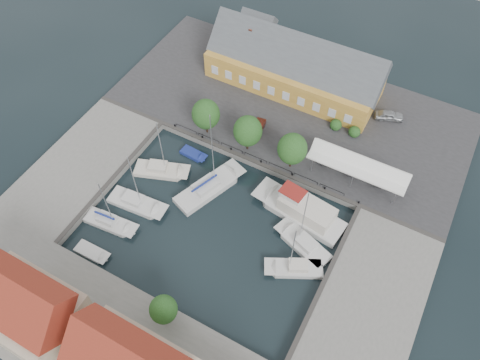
# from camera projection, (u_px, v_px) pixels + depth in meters

# --- Properties ---
(ground) EXTENTS (140.00, 140.00, 0.00)m
(ground) POSITION_uv_depth(u_px,v_px,m) (219.00, 217.00, 63.88)
(ground) COLOR black
(ground) RESTS_ON ground
(north_quay) EXTENTS (56.00, 26.00, 1.00)m
(north_quay) POSITION_uv_depth(u_px,v_px,m) (290.00, 110.00, 75.51)
(north_quay) COLOR #2D2D30
(north_quay) RESTS_ON ground
(west_quay) EXTENTS (12.00, 24.00, 1.00)m
(west_quay) POSITION_uv_depth(u_px,v_px,m) (83.00, 165.00, 68.69)
(west_quay) COLOR slate
(west_quay) RESTS_ON ground
(east_quay) EXTENTS (12.00, 24.00, 1.00)m
(east_quay) POSITION_uv_depth(u_px,v_px,m) (369.00, 302.00, 56.17)
(east_quay) COLOR slate
(east_quay) RESTS_ON ground
(south_bank) EXTENTS (56.00, 14.00, 1.00)m
(south_bank) POSITION_uv_depth(u_px,v_px,m) (125.00, 355.00, 52.50)
(south_bank) COLOR slate
(south_bank) RESTS_ON ground
(quay_edge_fittings) EXTENTS (56.00, 24.72, 0.40)m
(quay_edge_fittings) POSITION_uv_depth(u_px,v_px,m) (236.00, 188.00, 65.50)
(quay_edge_fittings) COLOR #383533
(quay_edge_fittings) RESTS_ON north_quay
(warehouse) EXTENTS (28.56, 14.00, 9.55)m
(warehouse) POSITION_uv_depth(u_px,v_px,m) (292.00, 66.00, 75.89)
(warehouse) COLOR #C18A2F
(warehouse) RESTS_ON north_quay
(tent_canopy) EXTENTS (14.00, 4.00, 2.83)m
(tent_canopy) POSITION_uv_depth(u_px,v_px,m) (358.00, 166.00, 64.52)
(tent_canopy) COLOR white
(tent_canopy) RESTS_ON north_quay
(quay_trees) EXTENTS (18.20, 4.20, 6.30)m
(quay_trees) POSITION_uv_depth(u_px,v_px,m) (248.00, 131.00, 66.81)
(quay_trees) COLOR black
(quay_trees) RESTS_ON north_quay
(car_silver) EXTENTS (4.80, 3.36, 1.52)m
(car_silver) POSITION_uv_depth(u_px,v_px,m) (389.00, 115.00, 72.98)
(car_silver) COLOR #A6AAAE
(car_silver) RESTS_ON north_quay
(car_red) EXTENTS (1.93, 4.24, 1.35)m
(car_red) POSITION_uv_depth(u_px,v_px,m) (258.00, 128.00, 71.48)
(car_red) COLOR #581C14
(car_red) RESTS_ON north_quay
(center_sailboat) EXTENTS (6.91, 11.40, 14.90)m
(center_sailboat) POSITION_uv_depth(u_px,v_px,m) (209.00, 188.00, 66.37)
(center_sailboat) COLOR silver
(center_sailboat) RESTS_ON ground
(trawler) EXTENTS (13.81, 5.81, 5.00)m
(trawler) POSITION_uv_depth(u_px,v_px,m) (302.00, 211.00, 63.29)
(trawler) COLOR silver
(trawler) RESTS_ON ground
(east_boat_a) EXTENTS (8.63, 5.37, 11.74)m
(east_boat_a) POSITION_uv_depth(u_px,v_px,m) (304.00, 245.00, 61.08)
(east_boat_a) COLOR silver
(east_boat_a) RESTS_ON ground
(east_boat_b) EXTENTS (7.67, 5.51, 10.30)m
(east_boat_b) POSITION_uv_depth(u_px,v_px,m) (295.00, 269.00, 59.03)
(east_boat_b) COLOR silver
(east_boat_b) RESTS_ON ground
(west_boat_b) EXTENTS (8.47, 5.35, 11.10)m
(west_boat_b) POSITION_uv_depth(u_px,v_px,m) (161.00, 171.00, 68.36)
(west_boat_b) COLOR beige
(west_boat_b) RESTS_ON ground
(west_boat_c) EXTENTS (8.82, 3.44, 11.60)m
(west_boat_c) POSITION_uv_depth(u_px,v_px,m) (137.00, 204.00, 64.92)
(west_boat_c) COLOR silver
(west_boat_c) RESTS_ON ground
(west_boat_d) EXTENTS (7.85, 2.99, 10.38)m
(west_boat_d) POSITION_uv_depth(u_px,v_px,m) (110.00, 223.00, 63.02)
(west_boat_d) COLOR silver
(west_boat_d) RESTS_ON ground
(launch_sw) EXTENTS (4.92, 1.93, 0.98)m
(launch_sw) POSITION_uv_depth(u_px,v_px,m) (92.00, 253.00, 60.57)
(launch_sw) COLOR silver
(launch_sw) RESTS_ON ground
(launch_nw) EXTENTS (4.33, 1.96, 0.88)m
(launch_nw) POSITION_uv_depth(u_px,v_px,m) (193.00, 155.00, 70.41)
(launch_nw) COLOR navy
(launch_nw) RESTS_ON ground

